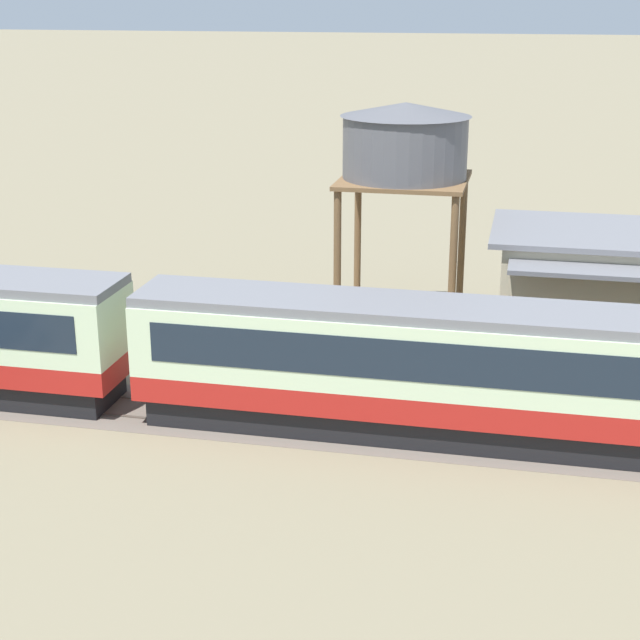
# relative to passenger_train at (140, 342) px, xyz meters

# --- Properties ---
(ground_plane) EXTENTS (600.00, 600.00, 0.00)m
(ground_plane) POSITION_rel_passenger_train_xyz_m (9.73, 0.09, -2.32)
(ground_plane) COLOR #7A7056
(passenger_train) EXTENTS (78.57, 2.88, 4.19)m
(passenger_train) POSITION_rel_passenger_train_xyz_m (0.00, 0.00, 0.00)
(passenger_train) COLOR #AD1E19
(passenger_train) RESTS_ON ground_plane
(railway_track) EXTENTS (129.04, 3.60, 0.04)m
(railway_track) POSITION_rel_passenger_train_xyz_m (4.92, 0.00, -2.32)
(railway_track) COLOR #665B51
(railway_track) RESTS_ON ground_plane
(water_tower) EXTENTS (4.90, 4.90, 8.99)m
(water_tower) POSITION_rel_passenger_train_xyz_m (7.09, 9.29, 5.08)
(water_tower) COLOR brown
(water_tower) RESTS_ON ground_plane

